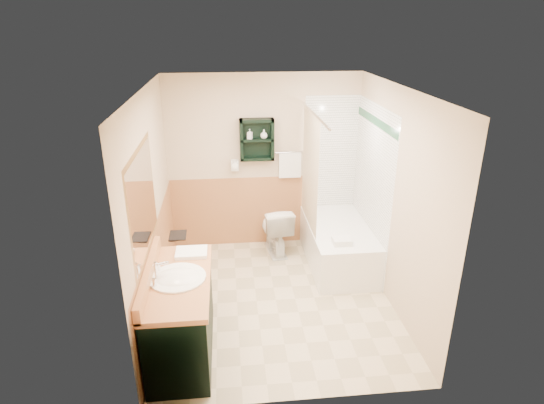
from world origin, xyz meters
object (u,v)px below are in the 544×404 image
at_px(toilet, 275,229).
at_px(hair_dryer, 235,165).
at_px(vanity, 181,316).
at_px(wall_shelf, 257,140).
at_px(vanity_book, 168,227).
at_px(bathtub, 339,244).
at_px(soap_bottle_b, 264,135).
at_px(soap_bottle_a, 250,137).

bearing_deg(toilet, hair_dryer, -32.52).
bearing_deg(vanity, wall_shelf, 67.61).
bearing_deg(vanity_book, hair_dryer, 58.95).
bearing_deg(bathtub, vanity_book, -161.78).
xyz_separation_m(hair_dryer, vanity, (-0.59, -2.20, -0.79)).
bearing_deg(soap_bottle_b, vanity_book, -131.57).
bearing_deg(hair_dryer, toilet, -25.35).
relative_size(bathtub, vanity_book, 6.01).
bearing_deg(hair_dryer, wall_shelf, -4.76).
bearing_deg(vanity, soap_bottle_b, 65.47).
distance_m(bathtub, soap_bottle_a, 1.84).
height_order(hair_dryer, soap_bottle_b, soap_bottle_b).
bearing_deg(toilet, soap_bottle_b, -66.39).
distance_m(vanity, vanity_book, 1.03).
distance_m(vanity, bathtub, 2.47).
height_order(bathtub, vanity_book, vanity_book).
height_order(hair_dryer, vanity, hair_dryer).
relative_size(wall_shelf, toilet, 0.80).
xyz_separation_m(vanity, soap_bottle_b, (0.99, 2.17, 1.20)).
bearing_deg(vanity_book, toilet, 38.81).
bearing_deg(vanity_book, soap_bottle_a, 52.02).
distance_m(vanity, toilet, 2.25).
xyz_separation_m(vanity_book, soap_bottle_a, (0.97, 1.30, 0.65)).
bearing_deg(soap_bottle_b, soap_bottle_a, 180.00).
xyz_separation_m(vanity, toilet, (1.12, 1.95, -0.07)).
distance_m(hair_dryer, soap_bottle_a, 0.45).
bearing_deg(soap_bottle_b, hair_dryer, 175.65).
height_order(vanity, soap_bottle_a, soap_bottle_a).
bearing_deg(toilet, vanity_book, 32.97).
xyz_separation_m(soap_bottle_a, soap_bottle_b, (0.19, 0.00, 0.02)).
height_order(bathtub, soap_bottle_b, soap_bottle_b).
distance_m(toilet, vanity_book, 1.79).
relative_size(wall_shelf, soap_bottle_a, 4.24).
distance_m(bathtub, toilet, 0.90).
bearing_deg(hair_dryer, vanity, -105.15).
distance_m(bathtub, soap_bottle_b, 1.75).
relative_size(bathtub, toilet, 2.18).
relative_size(soap_bottle_a, soap_bottle_b, 1.09).
bearing_deg(wall_shelf, toilet, -44.90).
distance_m(hair_dryer, soap_bottle_b, 0.57).
xyz_separation_m(wall_shelf, hair_dryer, (-0.30, 0.02, -0.35)).
relative_size(wall_shelf, soap_bottle_b, 4.62).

